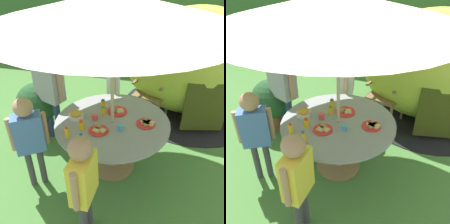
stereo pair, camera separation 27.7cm
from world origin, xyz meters
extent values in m
cube|color=#477A38|center=(0.00, 0.00, -0.01)|extent=(10.00, 10.00, 0.02)
cube|color=#33602D|center=(0.00, 3.70, 1.05)|extent=(9.00, 0.70, 2.09)
cylinder|color=#93704C|center=(0.00, 0.00, 0.01)|extent=(0.56, 0.56, 0.03)
cylinder|color=#93704C|center=(0.00, 0.00, 0.33)|extent=(0.12, 0.12, 0.65)
cylinder|color=gray|center=(0.00, 0.00, 0.67)|extent=(1.31, 1.31, 0.03)
cylinder|color=#B7AD8C|center=(0.00, 0.00, 1.02)|extent=(0.04, 0.04, 2.04)
cone|color=beige|center=(0.00, 0.00, 1.91)|extent=(2.32, 2.32, 0.27)
cylinder|color=brown|center=(0.08, 1.03, 0.23)|extent=(0.04, 0.04, 0.45)
cylinder|color=brown|center=(0.49, 0.91, 0.23)|extent=(0.04, 0.04, 0.45)
cylinder|color=brown|center=(0.21, 1.45, 0.23)|extent=(0.04, 0.04, 0.45)
cylinder|color=brown|center=(0.61, 1.33, 0.23)|extent=(0.04, 0.04, 0.45)
cube|color=brown|center=(0.35, 1.18, 0.47)|extent=(0.58, 0.59, 0.04)
cube|color=brown|center=(0.41, 1.39, 0.71)|extent=(0.45, 0.17, 0.45)
cube|color=brown|center=(0.15, 1.24, 0.69)|extent=(0.17, 0.47, 0.03)
cube|color=brown|center=(0.55, 1.12, 0.69)|extent=(0.17, 0.47, 0.03)
ellipsoid|color=#B2C63F|center=(0.97, 1.69, 0.84)|extent=(2.47, 2.03, 1.69)
cylinder|color=black|center=(0.97, 1.69, 0.01)|extent=(2.64, 2.64, 0.01)
cube|color=#3E4516|center=(1.13, 0.92, 0.46)|extent=(0.60, 0.16, 0.76)
cylinder|color=brown|center=(-1.22, 0.47, 0.12)|extent=(0.32, 0.32, 0.24)
sphere|color=#234C28|center=(-1.22, 0.47, 0.49)|extent=(0.59, 0.59, 0.59)
cylinder|color=navy|center=(-0.21, 1.00, 0.29)|extent=(0.08, 0.08, 0.58)
cylinder|color=navy|center=(-0.18, 0.86, 0.29)|extent=(0.08, 0.08, 0.58)
cube|color=white|center=(-0.20, 0.93, 0.83)|extent=(0.25, 0.37, 0.49)
cylinder|color=#D8B293|center=(-0.24, 1.11, 0.86)|extent=(0.06, 0.06, 0.44)
cylinder|color=#D8B293|center=(-0.16, 0.74, 0.86)|extent=(0.06, 0.06, 0.44)
sphere|color=#D8B293|center=(-0.20, 0.93, 1.19)|extent=(0.22, 0.22, 0.22)
cylinder|color=navy|center=(-1.00, 0.40, 0.32)|extent=(0.09, 0.09, 0.65)
cylinder|color=navy|center=(-0.86, 0.34, 0.32)|extent=(0.09, 0.09, 0.65)
cube|color=#99999E|center=(-0.93, 0.37, 0.92)|extent=(0.42, 0.33, 0.55)
cylinder|color=tan|center=(-1.12, 0.45, 0.95)|extent=(0.07, 0.07, 0.49)
cylinder|color=tan|center=(-0.74, 0.30, 0.95)|extent=(0.07, 0.07, 0.49)
sphere|color=tan|center=(-0.93, 0.37, 1.32)|extent=(0.24, 0.24, 0.24)
cylinder|color=#3F3F47|center=(-0.83, -0.51, 0.26)|extent=(0.07, 0.07, 0.52)
cylinder|color=#3F3F47|center=(-0.73, -0.44, 0.26)|extent=(0.07, 0.07, 0.52)
cube|color=#4C72C6|center=(-0.78, -0.47, 0.74)|extent=(0.34, 0.30, 0.44)
cylinder|color=tan|center=(-0.92, -0.56, 0.76)|extent=(0.06, 0.06, 0.39)
cylinder|color=tan|center=(-0.63, -0.39, 0.76)|extent=(0.06, 0.06, 0.39)
sphere|color=tan|center=(-0.78, -0.47, 1.05)|extent=(0.20, 0.20, 0.20)
cylinder|color=#3F3F47|center=(-0.04, -0.99, 0.26)|extent=(0.07, 0.07, 0.52)
cylinder|color=#3F3F47|center=(-0.03, -0.86, 0.26)|extent=(0.07, 0.07, 0.52)
cube|color=yellow|center=(-0.04, -0.93, 0.74)|extent=(0.18, 0.31, 0.44)
cylinder|color=tan|center=(-0.04, -1.10, 0.76)|extent=(0.06, 0.06, 0.40)
cylinder|color=tan|center=(-0.03, -0.76, 0.76)|extent=(0.06, 0.06, 0.40)
sphere|color=tan|center=(-0.04, -0.93, 1.06)|extent=(0.20, 0.20, 0.20)
cylinder|color=white|center=(-0.43, -0.02, 0.71)|extent=(0.17, 0.17, 0.05)
ellipsoid|color=gold|center=(-0.43, -0.02, 0.75)|extent=(0.14, 0.14, 0.04)
cylinder|color=red|center=(0.38, 0.04, 0.69)|extent=(0.22, 0.22, 0.01)
cube|color=tan|center=(0.42, 0.04, 0.70)|extent=(0.11, 0.11, 0.02)
cube|color=#9E7547|center=(0.39, 0.06, 0.70)|extent=(0.11, 0.11, 0.02)
cube|color=tan|center=(0.35, 0.04, 0.70)|extent=(0.08, 0.08, 0.02)
cube|color=#9E7547|center=(0.38, 0.01, 0.70)|extent=(0.09, 0.09, 0.02)
cylinder|color=red|center=(0.01, 0.21, 0.69)|extent=(0.24, 0.24, 0.01)
cube|color=tan|center=(0.04, 0.21, 0.70)|extent=(0.11, 0.11, 0.02)
cube|color=#9E7547|center=(-0.03, 0.21, 0.70)|extent=(0.10, 0.10, 0.02)
cylinder|color=red|center=(-0.11, -0.21, 0.69)|extent=(0.22, 0.22, 0.01)
cube|color=tan|center=(-0.06, -0.22, 0.70)|extent=(0.07, 0.07, 0.02)
cube|color=#9E7547|center=(-0.12, -0.17, 0.70)|extent=(0.09, 0.09, 0.02)
cube|color=tan|center=(-0.12, -0.22, 0.70)|extent=(0.09, 0.09, 0.02)
cylinder|color=yellow|center=(-0.18, 0.26, 0.73)|extent=(0.06, 0.06, 0.10)
cylinder|color=blue|center=(-0.18, 0.26, 0.79)|extent=(0.04, 0.04, 0.02)
cylinder|color=yellow|center=(-0.30, -0.21, 0.73)|extent=(0.06, 0.06, 0.09)
cylinder|color=red|center=(-0.30, -0.21, 0.78)|extent=(0.04, 0.04, 0.02)
cylinder|color=yellow|center=(-0.14, 0.11, 0.73)|extent=(0.05, 0.05, 0.09)
cylinder|color=green|center=(-0.14, 0.11, 0.78)|extent=(0.04, 0.04, 0.02)
cylinder|color=yellow|center=(-0.40, -0.38, 0.74)|extent=(0.05, 0.05, 0.11)
cylinder|color=red|center=(-0.40, -0.38, 0.80)|extent=(0.03, 0.03, 0.02)
cylinder|color=yellow|center=(-0.22, -0.44, 0.73)|extent=(0.05, 0.05, 0.10)
cylinder|color=blue|center=(-0.22, -0.44, 0.79)|extent=(0.04, 0.04, 0.02)
cylinder|color=#4C99D8|center=(0.12, -0.13, 0.71)|extent=(0.06, 0.06, 0.06)
cylinder|color=#E04C47|center=(-0.20, -0.01, 0.72)|extent=(0.07, 0.07, 0.07)
camera|label=1|loc=(0.52, -2.26, 2.31)|focal=39.82mm
camera|label=2|loc=(0.79, -2.18, 2.31)|focal=39.82mm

